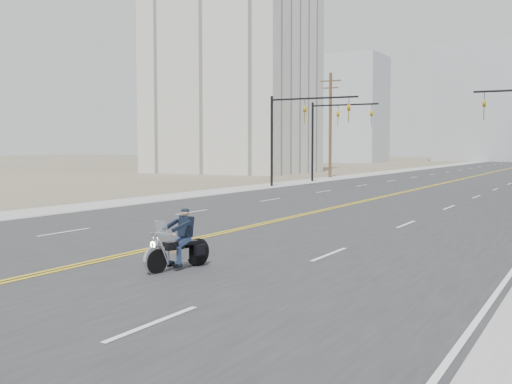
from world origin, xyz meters
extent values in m
plane|color=#776D56|center=(0.00, 0.00, 0.00)|extent=(400.00, 400.00, 0.00)
cube|color=#303033|center=(0.00, 70.00, 0.01)|extent=(20.00, 200.00, 0.01)
cube|color=#A5A5A0|center=(-11.50, 70.00, 0.01)|extent=(3.00, 200.00, 0.01)
cylinder|color=black|center=(-11.00, 32.00, 3.50)|extent=(0.20, 0.20, 7.00)
cylinder|color=black|center=(-7.50, 32.00, 6.70)|extent=(7.00, 0.14, 0.14)
imported|color=#BF8C0C|center=(-8.20, 32.00, 6.05)|extent=(0.21, 0.26, 1.30)
imported|color=#BF8C0C|center=(-4.70, 32.00, 6.05)|extent=(0.21, 0.26, 1.30)
imported|color=#BF8C0C|center=(4.70, 32.00, 6.05)|extent=(0.21, 0.26, 1.30)
cylinder|color=black|center=(-11.00, 40.00, 3.50)|extent=(0.20, 0.20, 7.00)
cylinder|color=black|center=(-8.00, 40.00, 6.70)|extent=(6.00, 0.14, 0.14)
imported|color=#BF8C0C|center=(-8.60, 40.00, 6.05)|extent=(0.21, 0.26, 1.30)
imported|color=#BF8C0C|center=(-5.60, 40.00, 6.05)|extent=(0.21, 0.26, 1.30)
cylinder|color=brown|center=(-12.50, 48.00, 5.25)|extent=(0.30, 0.30, 10.50)
cube|color=brown|center=(-12.50, 48.00, 9.70)|extent=(2.20, 0.12, 0.12)
cube|color=brown|center=(-12.50, 48.00, 9.00)|extent=(1.60, 0.12, 0.12)
cube|color=silver|center=(-28.00, 55.00, 15.00)|extent=(18.00, 14.00, 30.00)
cube|color=#B7BCC6|center=(-35.00, 115.00, 11.00)|extent=(14.00, 12.00, 22.00)
cube|color=#ADB2B7|center=(-12.00, 140.00, 13.00)|extent=(20.00, 15.00, 26.00)
cube|color=#ADB2B7|center=(-50.00, 130.00, 8.00)|extent=(12.00, 12.00, 16.00)
camera|label=1|loc=(11.58, -12.57, 2.99)|focal=45.00mm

